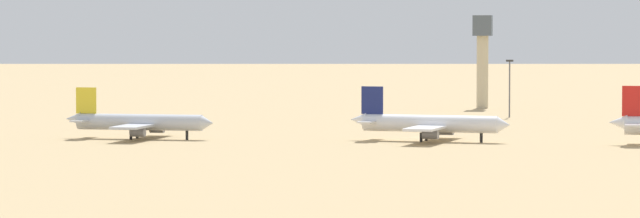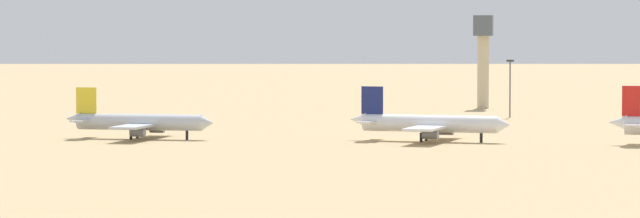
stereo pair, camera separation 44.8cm
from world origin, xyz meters
name	(u,v)px [view 1 (the left image)]	position (x,y,z in m)	size (l,w,h in m)	color
ground	(422,138)	(0.00, 0.00, 0.00)	(4000.00, 4000.00, 0.00)	tan
ridge_west	(632,5)	(58.27, 1120.22, 41.75)	(329.14, 243.48, 83.50)	slate
parked_jet_yellow_2	(138,122)	(-55.26, -14.15, 3.35)	(30.91, 25.96, 10.22)	silver
parked_jet_navy_3	(428,124)	(2.41, -11.20, 3.48)	(32.16, 27.31, 10.63)	white
control_tower	(483,52)	(2.95, 122.92, 15.41)	(5.20, 5.20, 25.54)	#C6B793
light_pole_west	(510,84)	(13.00, 77.61, 8.32)	(1.80, 0.50, 14.27)	#59595E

